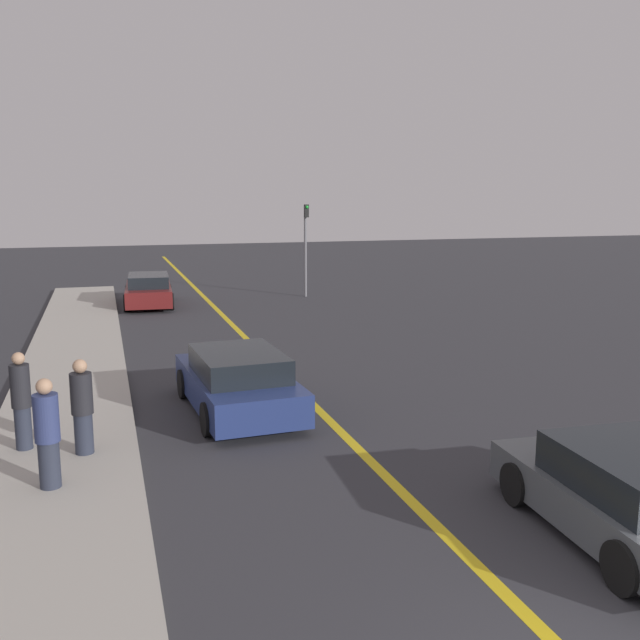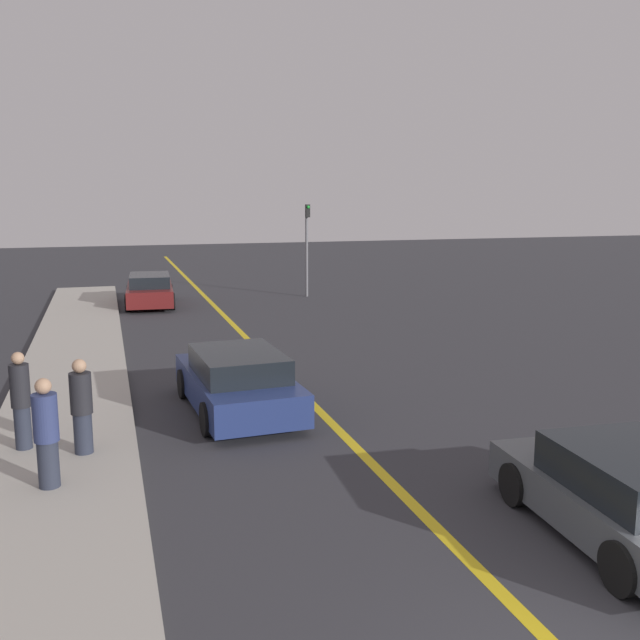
# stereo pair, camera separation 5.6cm
# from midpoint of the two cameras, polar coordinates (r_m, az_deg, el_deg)

# --- Properties ---
(road_center_line) EXTENTS (0.20, 60.00, 0.01)m
(road_center_line) POSITION_cam_midpoint_polar(r_m,az_deg,el_deg) (23.29, -6.36, -1.11)
(road_center_line) COLOR gold
(road_center_line) RESTS_ON ground_plane
(sidewalk_left) EXTENTS (2.61, 30.72, 0.14)m
(sidewalk_left) POSITION_cam_midpoint_polar(r_m,az_deg,el_deg) (20.34, -19.14, -3.07)
(sidewalk_left) COLOR #ADA89E
(sidewalk_left) RESTS_ON ground_plane
(car_near_right_lane) EXTENTS (2.17, 4.02, 1.25)m
(car_near_right_lane) POSITION_cam_midpoint_polar(r_m,az_deg,el_deg) (10.44, 23.29, -12.72)
(car_near_right_lane) COLOR #4C5156
(car_near_right_lane) RESTS_ON ground_plane
(car_ahead_center) EXTENTS (2.20, 4.43, 1.32)m
(car_ahead_center) POSITION_cam_midpoint_polar(r_m,az_deg,el_deg) (14.97, -6.69, -4.94)
(car_ahead_center) COLOR navy
(car_ahead_center) RESTS_ON ground_plane
(car_far_distant) EXTENTS (2.10, 4.59, 1.29)m
(car_far_distant) POSITION_cam_midpoint_polar(r_m,az_deg,el_deg) (29.72, -13.61, 2.33)
(car_far_distant) COLOR maroon
(car_far_distant) RESTS_ON ground_plane
(pedestrian_near_curb) EXTENTS (0.37, 0.37, 1.69)m
(pedestrian_near_curb) POSITION_cam_midpoint_polar(r_m,az_deg,el_deg) (11.50, -21.11, -8.48)
(pedestrian_near_curb) COLOR #282D3D
(pedestrian_near_curb) RESTS_ON sidewalk_left
(pedestrian_mid_group) EXTENTS (0.37, 0.37, 1.64)m
(pedestrian_mid_group) POSITION_cam_midpoint_polar(r_m,az_deg,el_deg) (12.77, -18.61, -6.60)
(pedestrian_mid_group) COLOR #282D3D
(pedestrian_mid_group) RESTS_ON sidewalk_left
(pedestrian_far_standing) EXTENTS (0.33, 0.33, 1.71)m
(pedestrian_far_standing) POSITION_cam_midpoint_polar(r_m,az_deg,el_deg) (13.33, -22.89, -5.97)
(pedestrian_far_standing) COLOR #282D3D
(pedestrian_far_standing) RESTS_ON sidewalk_left
(traffic_light) EXTENTS (0.18, 0.40, 4.03)m
(traffic_light) POSITION_cam_midpoint_polar(r_m,az_deg,el_deg) (31.27, -1.21, 6.38)
(traffic_light) COLOR slate
(traffic_light) RESTS_ON ground_plane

